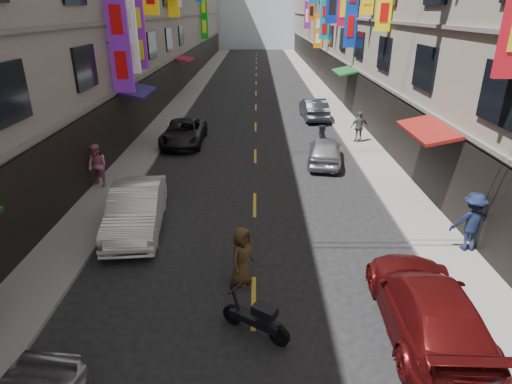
{
  "coord_description": "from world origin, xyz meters",
  "views": [
    {
      "loc": [
        0.08,
        2.93,
        6.98
      ],
      "look_at": [
        0.07,
        10.96,
        3.54
      ],
      "focal_mm": 30.0,
      "sensor_mm": 36.0,
      "label": 1
    }
  ],
  "objects_px": {
    "car_left_mid": "(136,209)",
    "pedestrian_crossing": "(242,256)",
    "scooter_far_right": "(322,134)",
    "pedestrian_rnear": "(472,222)",
    "car_right_far": "(314,109)",
    "scooter_crossing": "(256,319)",
    "car_right_mid": "(325,151)",
    "car_right_near": "(427,306)",
    "pedestrian_rfar": "(359,127)",
    "car_left_far": "(184,133)",
    "pedestrian_lfar": "(97,166)"
  },
  "relations": [
    {
      "from": "car_left_far",
      "to": "scooter_crossing",
      "type": "bearing_deg",
      "value": -74.86
    },
    {
      "from": "pedestrian_lfar",
      "to": "pedestrian_rnear",
      "type": "relative_size",
      "value": 0.96
    },
    {
      "from": "scooter_far_right",
      "to": "car_right_far",
      "type": "xyz_separation_m",
      "value": [
        0.19,
        5.61,
        0.27
      ]
    },
    {
      "from": "car_right_near",
      "to": "pedestrian_crossing",
      "type": "height_order",
      "value": "pedestrian_crossing"
    },
    {
      "from": "car_right_mid",
      "to": "pedestrian_lfar",
      "type": "relative_size",
      "value": 2.15
    },
    {
      "from": "scooter_far_right",
      "to": "pedestrian_lfar",
      "type": "height_order",
      "value": "pedestrian_lfar"
    },
    {
      "from": "car_right_far",
      "to": "pedestrian_lfar",
      "type": "distance_m",
      "value": 16.41
    },
    {
      "from": "scooter_far_right",
      "to": "pedestrian_lfar",
      "type": "xyz_separation_m",
      "value": [
        -10.33,
        -6.98,
        0.59
      ]
    },
    {
      "from": "scooter_crossing",
      "to": "car_right_mid",
      "type": "height_order",
      "value": "car_right_mid"
    },
    {
      "from": "car_left_far",
      "to": "car_right_near",
      "type": "xyz_separation_m",
      "value": [
        8.0,
        -15.25,
        0.06
      ]
    },
    {
      "from": "pedestrian_lfar",
      "to": "scooter_far_right",
      "type": "bearing_deg",
      "value": 60.17
    },
    {
      "from": "scooter_far_right",
      "to": "car_left_mid",
      "type": "distance_m",
      "value": 13.18
    },
    {
      "from": "car_left_mid",
      "to": "pedestrian_rnear",
      "type": "distance_m",
      "value": 10.71
    },
    {
      "from": "car_left_far",
      "to": "car_right_mid",
      "type": "height_order",
      "value": "car_right_mid"
    },
    {
      "from": "pedestrian_rfar",
      "to": "car_left_mid",
      "type": "bearing_deg",
      "value": 33.83
    },
    {
      "from": "scooter_crossing",
      "to": "car_left_far",
      "type": "distance_m",
      "value": 15.89
    },
    {
      "from": "car_right_far",
      "to": "pedestrian_rnear",
      "type": "height_order",
      "value": "pedestrian_rnear"
    },
    {
      "from": "scooter_far_right",
      "to": "pedestrian_rnear",
      "type": "distance_m",
      "value": 12.44
    },
    {
      "from": "car_left_mid",
      "to": "pedestrian_crossing",
      "type": "bearing_deg",
      "value": -46.77
    },
    {
      "from": "car_left_far",
      "to": "pedestrian_rfar",
      "type": "xyz_separation_m",
      "value": [
        9.78,
        0.02,
        0.33
      ]
    },
    {
      "from": "pedestrian_rfar",
      "to": "pedestrian_crossing",
      "type": "height_order",
      "value": "pedestrian_rfar"
    },
    {
      "from": "scooter_far_right",
      "to": "car_left_far",
      "type": "xyz_separation_m",
      "value": [
        -7.81,
        -0.42,
        0.21
      ]
    },
    {
      "from": "pedestrian_rnear",
      "to": "pedestrian_rfar",
      "type": "relative_size",
      "value": 1.09
    },
    {
      "from": "car_left_far",
      "to": "pedestrian_crossing",
      "type": "xyz_separation_m",
      "value": [
        3.67,
        -13.32,
        0.2
      ]
    },
    {
      "from": "pedestrian_rnear",
      "to": "pedestrian_lfar",
      "type": "bearing_deg",
      "value": -19.55
    },
    {
      "from": "scooter_far_right",
      "to": "pedestrian_lfar",
      "type": "bearing_deg",
      "value": 37.58
    },
    {
      "from": "car_right_mid",
      "to": "car_right_far",
      "type": "bearing_deg",
      "value": -84.29
    },
    {
      "from": "scooter_crossing",
      "to": "car_right_far",
      "type": "relative_size",
      "value": 0.36
    },
    {
      "from": "scooter_far_right",
      "to": "car_right_near",
      "type": "bearing_deg",
      "value": 94.25
    },
    {
      "from": "pedestrian_lfar",
      "to": "pedestrian_crossing",
      "type": "distance_m",
      "value": 9.17
    },
    {
      "from": "car_left_far",
      "to": "pedestrian_rfar",
      "type": "height_order",
      "value": "pedestrian_rfar"
    },
    {
      "from": "car_right_far",
      "to": "pedestrian_crossing",
      "type": "distance_m",
      "value": 19.83
    },
    {
      "from": "car_right_mid",
      "to": "pedestrian_crossing",
      "type": "bearing_deg",
      "value": 78.89
    },
    {
      "from": "car_left_mid",
      "to": "pedestrian_rnear",
      "type": "xyz_separation_m",
      "value": [
        10.6,
        -1.49,
        0.29
      ]
    },
    {
      "from": "car_left_mid",
      "to": "car_right_mid",
      "type": "height_order",
      "value": "car_left_mid"
    },
    {
      "from": "scooter_crossing",
      "to": "pedestrian_crossing",
      "type": "bearing_deg",
      "value": 44.83
    },
    {
      "from": "car_left_mid",
      "to": "car_right_mid",
      "type": "distance_m",
      "value": 10.09
    },
    {
      "from": "car_left_far",
      "to": "car_right_mid",
      "type": "bearing_deg",
      "value": -24.0
    },
    {
      "from": "pedestrian_lfar",
      "to": "car_right_near",
      "type": "bearing_deg",
      "value": -13.42
    },
    {
      "from": "pedestrian_rfar",
      "to": "car_right_mid",
      "type": "bearing_deg",
      "value": 42.27
    },
    {
      "from": "car_right_far",
      "to": "pedestrian_rnear",
      "type": "relative_size",
      "value": 2.29
    },
    {
      "from": "scooter_far_right",
      "to": "car_right_near",
      "type": "xyz_separation_m",
      "value": [
        0.19,
        -15.67,
        0.28
      ]
    },
    {
      "from": "pedestrian_rnear",
      "to": "car_left_far",
      "type": "bearing_deg",
      "value": -46.01
    },
    {
      "from": "car_left_far",
      "to": "pedestrian_crossing",
      "type": "distance_m",
      "value": 13.82
    },
    {
      "from": "pedestrian_lfar",
      "to": "pedestrian_crossing",
      "type": "height_order",
      "value": "pedestrian_lfar"
    },
    {
      "from": "car_left_far",
      "to": "pedestrian_rnear",
      "type": "distance_m",
      "value": 15.78
    },
    {
      "from": "scooter_crossing",
      "to": "car_right_far",
      "type": "distance_m",
      "value": 21.75
    },
    {
      "from": "car_right_near",
      "to": "pedestrian_rnear",
      "type": "bearing_deg",
      "value": -123.96
    },
    {
      "from": "car_right_near",
      "to": "pedestrian_rnear",
      "type": "height_order",
      "value": "pedestrian_rnear"
    },
    {
      "from": "pedestrian_crossing",
      "to": "car_left_far",
      "type": "bearing_deg",
      "value": 46.39
    }
  ]
}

